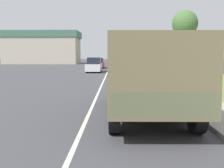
# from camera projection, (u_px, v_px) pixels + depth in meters

# --- Properties ---
(ground_plane) EXTENTS (180.00, 180.00, 0.00)m
(ground_plane) POSITION_uv_depth(u_px,v_px,m) (108.00, 70.00, 37.06)
(ground_plane) COLOR #424247
(lane_centre_stripe) EXTENTS (0.12, 120.00, 0.00)m
(lane_centre_stripe) POSITION_uv_depth(u_px,v_px,m) (108.00, 70.00, 37.06)
(lane_centre_stripe) COLOR silver
(lane_centre_stripe) RESTS_ON ground
(sidewalk_right) EXTENTS (1.80, 120.00, 0.12)m
(sidewalk_right) POSITION_uv_depth(u_px,v_px,m) (142.00, 70.00, 37.00)
(sidewalk_right) COLOR #ADAAA3
(sidewalk_right) RESTS_ON ground
(grass_strip_right) EXTENTS (7.00, 120.00, 0.02)m
(grass_strip_right) POSITION_uv_depth(u_px,v_px,m) (176.00, 70.00, 36.95)
(grass_strip_right) COLOR olive
(grass_strip_right) RESTS_ON ground
(military_truck) EXTENTS (2.48, 7.28, 2.61)m
(military_truck) POSITION_uv_depth(u_px,v_px,m) (146.00, 71.00, 9.64)
(military_truck) COLOR #606647
(military_truck) RESTS_ON ground
(car_nearest_ahead) EXTENTS (1.79, 4.76, 1.44)m
(car_nearest_ahead) POSITION_uv_depth(u_px,v_px,m) (125.00, 73.00, 21.41)
(car_nearest_ahead) COLOR silver
(car_nearest_ahead) RESTS_ON ground
(car_second_ahead) EXTENTS (1.71, 4.88, 1.73)m
(car_second_ahead) POSITION_uv_depth(u_px,v_px,m) (94.00, 66.00, 33.45)
(car_second_ahead) COLOR silver
(car_second_ahead) RESTS_ON ground
(car_third_ahead) EXTENTS (1.85, 4.81, 1.57)m
(car_third_ahead) POSITION_uv_depth(u_px,v_px,m) (98.00, 64.00, 42.76)
(car_third_ahead) COLOR maroon
(car_third_ahead) RESTS_ON ground
(tree_far_right) EXTENTS (2.80, 2.80, 6.84)m
(tree_far_right) POSITION_uv_depth(u_px,v_px,m) (185.00, 24.00, 30.40)
(tree_far_right) COLOR #4C3D2D
(tree_far_right) RESTS_ON grass_strip_right
(building_distant) EXTENTS (16.57, 8.95, 7.19)m
(building_distant) POSITION_uv_depth(u_px,v_px,m) (43.00, 47.00, 63.25)
(building_distant) COLOR #B2A893
(building_distant) RESTS_ON ground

